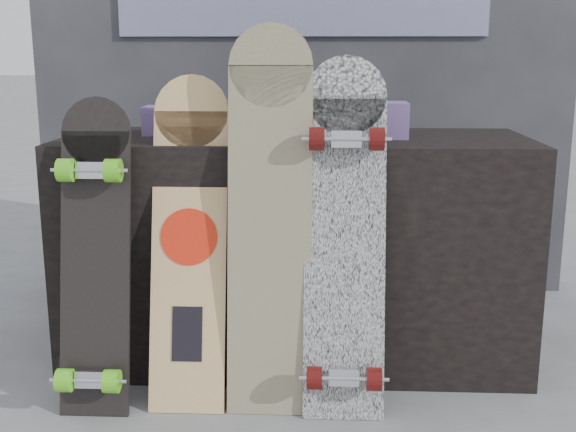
{
  "coord_description": "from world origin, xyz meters",
  "views": [
    {
      "loc": [
        0.09,
        -1.99,
        1.09
      ],
      "look_at": [
        -0.01,
        0.2,
        0.59
      ],
      "focal_mm": 45.0,
      "sensor_mm": 36.0,
      "label": 1
    }
  ],
  "objects_px": {
    "longboard_geisha": "(189,232)",
    "skateboard_dark": "(94,253)",
    "vendor_table": "(295,248)",
    "longboard_cascadia": "(345,232)",
    "longboard_celtic": "(270,208)"
  },
  "relations": [
    {
      "from": "longboard_geisha",
      "to": "skateboard_dark",
      "type": "xyz_separation_m",
      "value": [
        -0.28,
        -0.08,
        -0.05
      ]
    },
    {
      "from": "longboard_geisha",
      "to": "longboard_cascadia",
      "type": "height_order",
      "value": "longboard_cascadia"
    },
    {
      "from": "skateboard_dark",
      "to": "longboard_cascadia",
      "type": "bearing_deg",
      "value": 2.58
    },
    {
      "from": "vendor_table",
      "to": "longboard_cascadia",
      "type": "relative_size",
      "value": 1.48
    },
    {
      "from": "longboard_geisha",
      "to": "longboard_celtic",
      "type": "distance_m",
      "value": 0.27
    },
    {
      "from": "vendor_table",
      "to": "longboard_geisha",
      "type": "distance_m",
      "value": 0.48
    },
    {
      "from": "vendor_table",
      "to": "longboard_celtic",
      "type": "xyz_separation_m",
      "value": [
        -0.06,
        -0.36,
        0.22
      ]
    },
    {
      "from": "longboard_geisha",
      "to": "skateboard_dark",
      "type": "relative_size",
      "value": 1.07
    },
    {
      "from": "vendor_table",
      "to": "longboard_cascadia",
      "type": "xyz_separation_m",
      "value": [
        0.16,
        -0.38,
        0.16
      ]
    },
    {
      "from": "longboard_cascadia",
      "to": "skateboard_dark",
      "type": "bearing_deg",
      "value": -177.42
    },
    {
      "from": "longboard_celtic",
      "to": "longboard_cascadia",
      "type": "bearing_deg",
      "value": -5.1
    },
    {
      "from": "vendor_table",
      "to": "longboard_geisha",
      "type": "xyz_separation_m",
      "value": [
        -0.32,
        -0.33,
        0.14
      ]
    },
    {
      "from": "vendor_table",
      "to": "skateboard_dark",
      "type": "height_order",
      "value": "skateboard_dark"
    },
    {
      "from": "longboard_geisha",
      "to": "skateboard_dark",
      "type": "height_order",
      "value": "longboard_geisha"
    },
    {
      "from": "skateboard_dark",
      "to": "vendor_table",
      "type": "bearing_deg",
      "value": 34.72
    }
  ]
}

